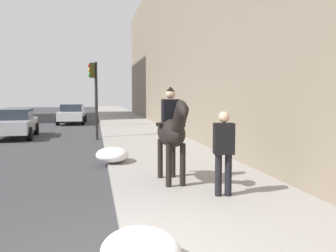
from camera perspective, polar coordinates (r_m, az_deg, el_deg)
sidewalk_slab at (r=5.54m, az=15.00°, el=-17.49°), size 120.00×3.93×0.12m
mounted_horse_near at (r=8.37m, az=0.59°, el=-0.76°), size 2.15×0.61×2.22m
pedestrian_greeting at (r=7.38m, az=8.68°, el=-3.37°), size 0.31×0.43×1.70m
car_near_lane at (r=19.67m, az=-22.83°, el=0.45°), size 4.21×2.07×1.44m
car_mid_lane at (r=27.79m, az=-14.75°, el=1.87°), size 4.27×2.03×1.44m
traffic_light_near_curb at (r=17.67m, az=-11.42°, el=5.90°), size 0.20×0.44×3.69m
traffic_light_far_curb at (r=24.40m, az=-11.44°, el=6.15°), size 0.20×0.44×4.06m
snow_pile_near at (r=4.53m, az=-4.31°, el=-18.85°), size 1.22×0.94×0.42m
snow_pile_far at (r=11.19m, az=-8.70°, el=-4.45°), size 1.27×0.98×0.44m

